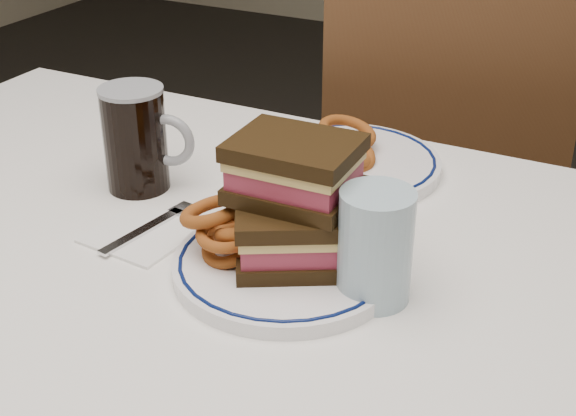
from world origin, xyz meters
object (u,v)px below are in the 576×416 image
at_px(chair_far, 439,166).
at_px(main_plate, 285,264).
at_px(reuben_sandwich, 296,202).
at_px(beer_mug, 137,138).
at_px(far_plate, 347,163).

height_order(chair_far, main_plate, chair_far).
xyz_separation_m(reuben_sandwich, beer_mug, (-0.28, 0.09, -0.01)).
height_order(chair_far, beer_mug, chair_far).
bearing_deg(far_plate, chair_far, 90.58).
xyz_separation_m(reuben_sandwich, far_plate, (-0.05, 0.27, -0.08)).
relative_size(beer_mug, far_plate, 0.54).
xyz_separation_m(chair_far, reuben_sandwich, (0.06, -0.78, 0.30)).
bearing_deg(far_plate, beer_mug, -142.06).
distance_m(beer_mug, far_plate, 0.30).
distance_m(chair_far, reuben_sandwich, 0.84).
bearing_deg(main_plate, beer_mug, 159.71).
bearing_deg(main_plate, reuben_sandwich, 60.55).
distance_m(chair_far, beer_mug, 0.78).
bearing_deg(reuben_sandwich, far_plate, 100.69).
relative_size(main_plate, far_plate, 0.96).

